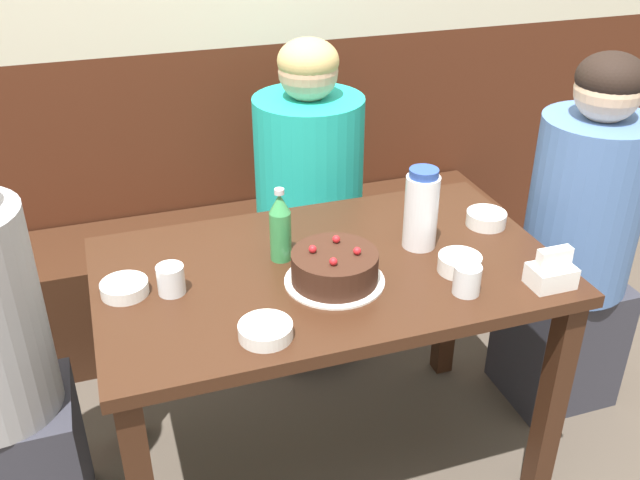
# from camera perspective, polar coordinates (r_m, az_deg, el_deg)

# --- Properties ---
(ground_plane) EXTENTS (12.00, 12.00, 0.00)m
(ground_plane) POSITION_cam_1_polar(r_m,az_deg,el_deg) (2.33, 0.49, -17.38)
(ground_plane) COLOR #4C4238
(bench_seat) EXTENTS (1.91, 0.38, 0.44)m
(bench_seat) POSITION_cam_1_polar(r_m,az_deg,el_deg) (2.82, -4.96, -2.45)
(bench_seat) COLOR #381E11
(bench_seat) RESTS_ON ground_plane
(dining_table) EXTENTS (1.20, 0.71, 0.72)m
(dining_table) POSITION_cam_1_polar(r_m,az_deg,el_deg) (1.93, 0.57, -4.76)
(dining_table) COLOR #381E11
(dining_table) RESTS_ON ground_plane
(birthday_cake) EXTENTS (0.26, 0.26, 0.10)m
(birthday_cake) POSITION_cam_1_polar(r_m,az_deg,el_deg) (1.78, 1.18, -2.25)
(birthday_cake) COLOR white
(birthday_cake) RESTS_ON dining_table
(water_pitcher) EXTENTS (0.09, 0.09, 0.23)m
(water_pitcher) POSITION_cam_1_polar(r_m,az_deg,el_deg) (1.93, 8.10, 2.45)
(water_pitcher) COLOR white
(water_pitcher) RESTS_ON dining_table
(soju_bottle) EXTENTS (0.06, 0.06, 0.20)m
(soju_bottle) POSITION_cam_1_polar(r_m,az_deg,el_deg) (1.86, -3.20, 1.09)
(soju_bottle) COLOR #388E4C
(soju_bottle) RESTS_ON dining_table
(napkin_holder) EXTENTS (0.11, 0.08, 0.11)m
(napkin_holder) POSITION_cam_1_polar(r_m,az_deg,el_deg) (1.86, 18.04, -2.46)
(napkin_holder) COLOR white
(napkin_holder) RESTS_ON dining_table
(bowl_soup_white) EXTENTS (0.12, 0.12, 0.03)m
(bowl_soup_white) POSITION_cam_1_polar(r_m,az_deg,el_deg) (1.61, -4.38, -7.24)
(bowl_soup_white) COLOR white
(bowl_soup_white) RESTS_ON dining_table
(bowl_rice_small) EXTENTS (0.11, 0.11, 0.04)m
(bowl_rice_small) POSITION_cam_1_polar(r_m,az_deg,el_deg) (1.87, 11.10, -1.85)
(bowl_rice_small) COLOR white
(bowl_rice_small) RESTS_ON dining_table
(bowl_side_dish) EXTENTS (0.12, 0.12, 0.03)m
(bowl_side_dish) POSITION_cam_1_polar(r_m,az_deg,el_deg) (1.82, -15.37, -3.72)
(bowl_side_dish) COLOR white
(bowl_side_dish) RESTS_ON dining_table
(bowl_sauce_shallow) EXTENTS (0.11, 0.11, 0.04)m
(bowl_sauce_shallow) POSITION_cam_1_polar(r_m,az_deg,el_deg) (2.12, 13.15, 1.68)
(bowl_sauce_shallow) COLOR white
(bowl_sauce_shallow) RESTS_ON dining_table
(glass_water_tall) EXTENTS (0.07, 0.07, 0.07)m
(glass_water_tall) POSITION_cam_1_polar(r_m,az_deg,el_deg) (1.78, 11.68, -3.12)
(glass_water_tall) COLOR silver
(glass_water_tall) RESTS_ON dining_table
(glass_tumbler_short) EXTENTS (0.07, 0.07, 0.07)m
(glass_tumbler_short) POSITION_cam_1_polar(r_m,az_deg,el_deg) (1.78, -11.83, -3.16)
(glass_tumbler_short) COLOR silver
(glass_tumbler_short) RESTS_ON dining_table
(person_teal_shirt) EXTENTS (0.37, 0.37, 1.17)m
(person_teal_shirt) POSITION_cam_1_polar(r_m,az_deg,el_deg) (2.50, -0.86, 2.57)
(person_teal_shirt) COLOR #33333D
(person_teal_shirt) RESTS_ON ground_plane
(person_grey_tee) EXTENTS (0.34, 0.34, 1.20)m
(person_grey_tee) POSITION_cam_1_polar(r_m,az_deg,el_deg) (2.39, 19.83, -0.59)
(person_grey_tee) COLOR #33333D
(person_grey_tee) RESTS_ON ground_plane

